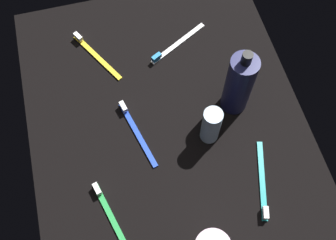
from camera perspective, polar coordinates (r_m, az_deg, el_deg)
name	(u,v)px	position (r cm, az deg, el deg)	size (l,w,h in cm)	color
ground_plane	(168,127)	(95.55, 0.00, -0.93)	(84.00, 64.00, 1.20)	black
lotion_bottle	(239,84)	(91.18, 9.93, 4.99)	(6.21, 6.21, 20.33)	#1C1E4B
deodorant_stick	(211,126)	(89.51, 6.07, -0.77)	(4.22, 4.22, 10.89)	silver
toothbrush_blue	(136,130)	(94.18, -4.57, -1.38)	(17.76, 5.52, 2.10)	blue
toothbrush_yellow	(94,54)	(106.06, -10.30, 9.16)	(16.30, 9.82, 2.10)	yellow
toothbrush_teal	(263,184)	(91.69, 13.16, -8.80)	(17.61, 6.21, 2.10)	teal
toothbrush_white	(175,45)	(105.97, 1.00, 10.49)	(9.56, 16.43, 2.10)	white
toothbrush_green	(111,216)	(88.47, -8.07, -13.18)	(17.71, 5.78, 2.10)	green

